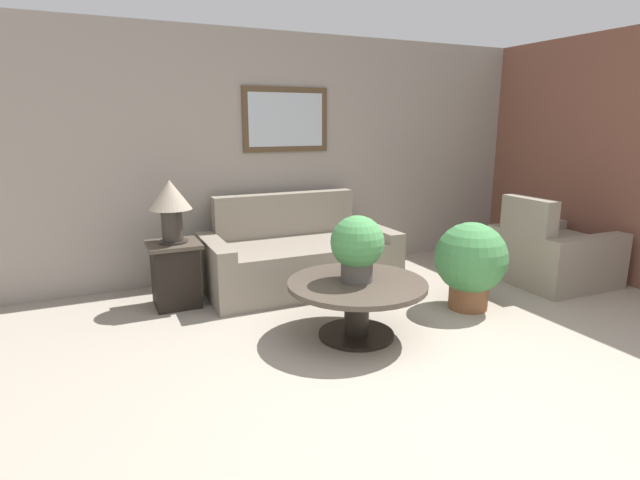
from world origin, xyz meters
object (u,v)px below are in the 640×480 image
(armchair, at_px, (552,255))
(table_lamp, at_px, (170,202))
(potted_plant_on_table, at_px, (357,246))
(side_table, at_px, (175,274))
(potted_plant_floor, at_px, (471,262))
(coffee_table, at_px, (357,297))
(couch_main, at_px, (298,258))

(armchair, xyz_separation_m, table_lamp, (-3.74, 0.96, 0.68))
(potted_plant_on_table, bearing_deg, side_table, 132.42)
(armchair, height_order, potted_plant_on_table, potted_plant_on_table)
(side_table, relative_size, potted_plant_on_table, 1.16)
(table_lamp, xyz_separation_m, potted_plant_on_table, (1.19, -1.30, -0.23))
(table_lamp, relative_size, potted_plant_on_table, 1.10)
(table_lamp, height_order, potted_plant_floor, table_lamp)
(armchair, distance_m, potted_plant_on_table, 2.61)
(armchair, relative_size, potted_plant_on_table, 1.97)
(potted_plant_on_table, xyz_separation_m, potted_plant_floor, (1.23, 0.10, -0.30))
(side_table, xyz_separation_m, potted_plant_on_table, (1.19, -1.30, 0.43))
(coffee_table, xyz_separation_m, potted_plant_floor, (1.23, 0.12, 0.11))
(couch_main, relative_size, potted_plant_on_table, 3.69)
(armchair, relative_size, side_table, 1.70)
(couch_main, bearing_deg, coffee_table, -92.54)
(potted_plant_on_table, bearing_deg, couch_main, 87.62)
(armchair, relative_size, coffee_table, 0.93)
(armchair, xyz_separation_m, coffee_table, (-2.56, -0.35, 0.04))
(couch_main, bearing_deg, table_lamp, -178.09)
(side_table, bearing_deg, table_lamp, 104.04)
(armchair, height_order, potted_plant_floor, armchair)
(table_lamp, bearing_deg, armchair, -14.43)
(couch_main, distance_m, potted_plant_floor, 1.71)
(couch_main, xyz_separation_m, potted_plant_floor, (1.17, -1.24, 0.14))
(coffee_table, height_order, table_lamp, table_lamp)
(table_lamp, bearing_deg, side_table, -75.96)
(table_lamp, distance_m, potted_plant_floor, 2.75)
(couch_main, distance_m, armchair, 2.69)
(couch_main, distance_m, coffee_table, 1.36)
(armchair, relative_size, potted_plant_floor, 1.27)
(couch_main, height_order, side_table, couch_main)
(couch_main, height_order, table_lamp, table_lamp)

